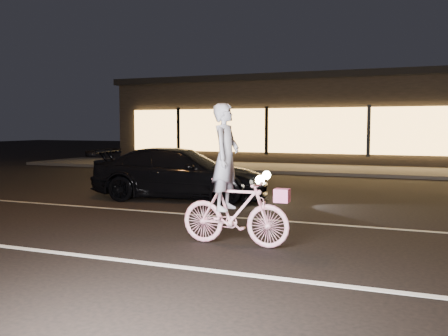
% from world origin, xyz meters
% --- Properties ---
extents(ground, '(90.00, 90.00, 0.00)m').
position_xyz_m(ground, '(0.00, 0.00, 0.00)').
color(ground, black).
rests_on(ground, ground).
extents(lane_stripe_near, '(60.00, 0.12, 0.01)m').
position_xyz_m(lane_stripe_near, '(0.00, -1.50, 0.00)').
color(lane_stripe_near, silver).
rests_on(lane_stripe_near, ground).
extents(lane_stripe_far, '(60.00, 0.10, 0.01)m').
position_xyz_m(lane_stripe_far, '(0.00, 2.00, 0.00)').
color(lane_stripe_far, gray).
rests_on(lane_stripe_far, ground).
extents(sidewalk, '(30.00, 4.00, 0.12)m').
position_xyz_m(sidewalk, '(0.00, 13.00, 0.06)').
color(sidewalk, '#383533').
rests_on(sidewalk, ground).
extents(storefront, '(25.40, 8.42, 4.20)m').
position_xyz_m(storefront, '(0.00, 18.97, 2.15)').
color(storefront, black).
rests_on(storefront, ground).
extents(cyclist, '(1.69, 0.58, 2.13)m').
position_xyz_m(cyclist, '(-0.45, -0.14, 0.76)').
color(cyclist, '#FF528A').
rests_on(cyclist, ground).
extents(sedan, '(4.57, 2.46, 1.26)m').
position_xyz_m(sedan, '(-3.37, 3.89, 0.63)').
color(sedan, black).
rests_on(sedan, ground).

